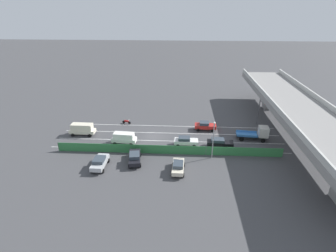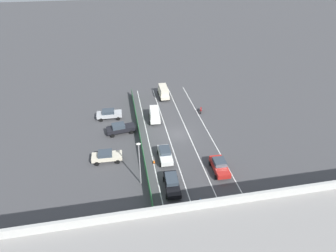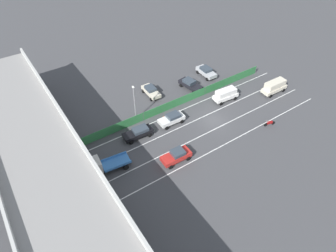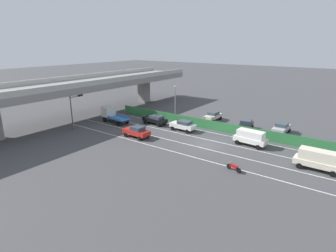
# 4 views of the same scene
# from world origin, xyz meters

# --- Properties ---
(ground_plane) EXTENTS (300.00, 300.00, 0.00)m
(ground_plane) POSITION_xyz_m (0.00, 0.00, 0.00)
(ground_plane) COLOR #424244
(lane_line_left_edge) EXTENTS (0.14, 42.10, 0.01)m
(lane_line_left_edge) POSITION_xyz_m (-5.06, 3.05, 0.00)
(lane_line_left_edge) COLOR silver
(lane_line_left_edge) RESTS_ON ground
(lane_line_mid_left) EXTENTS (0.14, 42.10, 0.01)m
(lane_line_mid_left) POSITION_xyz_m (-1.69, 3.05, 0.00)
(lane_line_mid_left) COLOR silver
(lane_line_mid_left) RESTS_ON ground
(lane_line_mid_right) EXTENTS (0.14, 42.10, 0.01)m
(lane_line_mid_right) POSITION_xyz_m (1.69, 3.05, 0.00)
(lane_line_mid_right) COLOR silver
(lane_line_mid_right) RESTS_ON ground
(lane_line_right_edge) EXTENTS (0.14, 42.10, 0.01)m
(lane_line_right_edge) POSITION_xyz_m (5.06, 3.05, 0.00)
(lane_line_right_edge) COLOR silver
(lane_line_right_edge) RESTS_ON ground
(elevated_overpass) EXTENTS (52.80, 9.82, 7.58)m
(elevated_overpass) POSITION_xyz_m (0.00, 26.10, 5.90)
(elevated_overpass) COLOR gray
(elevated_overpass) RESTS_ON ground
(green_fence) EXTENTS (0.10, 38.20, 1.59)m
(green_fence) POSITION_xyz_m (6.39, 3.05, 0.80)
(green_fence) COLOR #2D753D
(green_fence) RESTS_ON ground
(car_van_white) EXTENTS (2.23, 4.55, 2.13)m
(car_van_white) POSITION_xyz_m (3.15, -5.19, 1.21)
(car_van_white) COLOR silver
(car_van_white) RESTS_ON ground
(car_sedan_red) EXTENTS (2.14, 4.33, 1.73)m
(car_sedan_red) POSITION_xyz_m (-3.58, 9.94, 0.94)
(car_sedan_red) COLOR red
(car_sedan_red) RESTS_ON ground
(car_sedan_black) EXTENTS (2.14, 4.67, 1.61)m
(car_sedan_black) POSITION_xyz_m (3.48, 11.97, 0.91)
(car_sedan_black) COLOR black
(car_sedan_black) RESTS_ON ground
(car_van_cream) EXTENTS (2.06, 4.91, 2.30)m
(car_van_cream) POSITION_xyz_m (0.02, -13.98, 1.29)
(car_van_cream) COLOR beige
(car_van_cream) RESTS_ON ground
(car_sedan_white) EXTENTS (2.02, 4.26, 1.67)m
(car_sedan_white) POSITION_xyz_m (3.28, 6.01, 0.93)
(car_sedan_white) COLOR white
(car_sedan_white) RESTS_ON ground
(flatbed_truck_blue) EXTENTS (2.76, 5.84, 2.66)m
(flatbed_truck_blue) POSITION_xyz_m (0.22, 19.50, 1.35)
(flatbed_truck_blue) COLOR black
(flatbed_truck_blue) RESTS_ON ground
(motorcycle) EXTENTS (0.76, 1.90, 0.93)m
(motorcycle) POSITION_xyz_m (-5.78, -6.54, 0.46)
(motorcycle) COLOR black
(motorcycle) RESTS_ON ground
(parked_wagon_silver) EXTENTS (4.45, 2.12, 1.69)m
(parked_wagon_silver) POSITION_xyz_m (11.09, -7.36, 0.94)
(parked_wagon_silver) COLOR #B2B5B7
(parked_wagon_silver) RESTS_ON ground
(parked_sedan_dark) EXTENTS (4.87, 2.54, 1.72)m
(parked_sedan_dark) POSITION_xyz_m (9.34, -2.19, 0.94)
(parked_sedan_dark) COLOR black
(parked_sedan_dark) RESTS_ON ground
(parked_sedan_cream) EXTENTS (4.34, 2.05, 1.62)m
(parked_sedan_cream) POSITION_xyz_m (11.59, 4.82, 0.90)
(parked_sedan_cream) COLOR beige
(parked_sedan_cream) RESTS_ON ground
(traffic_light) EXTENTS (3.00, 0.92, 5.62)m
(traffic_light) POSITION_xyz_m (-5.92, 21.29, 3.94)
(traffic_light) COLOR #47474C
(traffic_light) RESTS_ON ground
(street_lamp) EXTENTS (0.60, 0.36, 6.49)m
(street_lamp) POSITION_xyz_m (7.27, 10.31, 3.99)
(street_lamp) COLOR gray
(street_lamp) RESTS_ON ground
(traffic_cone) EXTENTS (0.47, 0.47, 0.56)m
(traffic_cone) POSITION_xyz_m (5.00, 6.51, 0.26)
(traffic_cone) COLOR orange
(traffic_cone) RESTS_ON ground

